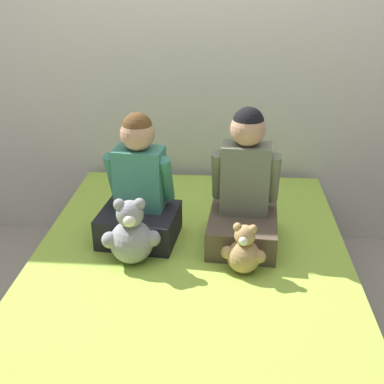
# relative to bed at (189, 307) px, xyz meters

# --- Properties ---
(ground_plane) EXTENTS (14.00, 14.00, 0.00)m
(ground_plane) POSITION_rel_bed_xyz_m (0.00, 0.00, -0.22)
(ground_plane) COLOR #B2A899
(wall_behind_bed) EXTENTS (8.00, 0.06, 2.50)m
(wall_behind_bed) POSITION_rel_bed_xyz_m (0.00, 1.10, 1.03)
(wall_behind_bed) COLOR silver
(wall_behind_bed) RESTS_ON ground_plane
(bed) EXTENTS (1.46, 2.04, 0.45)m
(bed) POSITION_rel_bed_xyz_m (0.00, 0.00, 0.00)
(bed) COLOR #473828
(bed) RESTS_ON ground_plane
(child_on_left) EXTENTS (0.39, 0.34, 0.61)m
(child_on_left) POSITION_rel_bed_xyz_m (-0.25, 0.24, 0.46)
(child_on_left) COLOR black
(child_on_left) RESTS_ON bed
(child_on_right) EXTENTS (0.34, 0.41, 0.64)m
(child_on_right) POSITION_rel_bed_xyz_m (0.24, 0.25, 0.47)
(child_on_right) COLOR brown
(child_on_right) RESTS_ON bed
(teddy_bear_held_by_left_child) EXTENTS (0.25, 0.19, 0.31)m
(teddy_bear_held_by_left_child) POSITION_rel_bed_xyz_m (-0.26, 0.02, 0.36)
(teddy_bear_held_by_left_child) COLOR #939399
(teddy_bear_held_by_left_child) RESTS_ON bed
(teddy_bear_held_by_right_child) EXTENTS (0.19, 0.14, 0.23)m
(teddy_bear_held_by_right_child) POSITION_rel_bed_xyz_m (0.23, -0.02, 0.32)
(teddy_bear_held_by_right_child) COLOR tan
(teddy_bear_held_by_right_child) RESTS_ON bed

